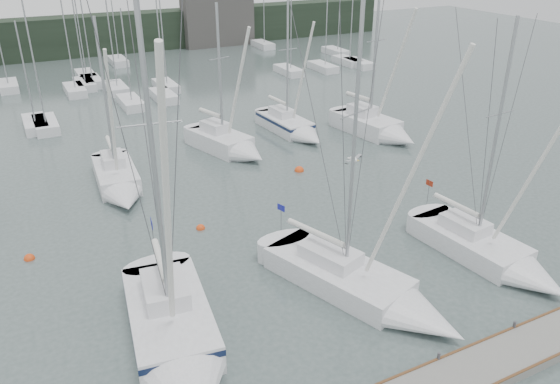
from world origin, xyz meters
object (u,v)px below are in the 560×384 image
Objects in this scene: sailboat_near_left at (177,345)px; buoy_a at (201,229)px; sailboat_mid_c at (231,146)px; buoy_c at (30,259)px; sailboat_mid_d at (294,128)px; sailboat_mid_e at (380,129)px; buoy_b at (299,171)px; sailboat_near_center at (376,294)px; sailboat_mid_b at (119,184)px; sailboat_near_right at (499,258)px.

buoy_a is at bearing 73.00° from sailboat_near_left.
sailboat_mid_c is at bearing 69.41° from sailboat_near_left.
buoy_c is (-14.68, -8.76, -0.61)m from sailboat_mid_c.
sailboat_mid_d is (6.10, 1.55, -0.06)m from sailboat_mid_c.
sailboat_mid_e reaches higher than buoy_b.
sailboat_near_center reaches higher than sailboat_mid_d.
buoy_b is at bearing -170.41° from sailboat_mid_e.
sailboat_near_center reaches higher than buoy_b.
sailboat_mid_c is (1.19, 19.68, 0.11)m from sailboat_near_center.
buoy_b is 17.98m from buoy_c.
sailboat_mid_d is 22.25× the size of buoy_a.
buoy_c is at bearing -168.35° from buoy_b.
buoy_b is at bearing 54.24° from sailboat_near_left.
sailboat_mid_b is 17.33× the size of buoy_b.
sailboat_near_left is at bearing -66.05° from buoy_c.
sailboat_mid_c is at bearing 30.83° from buoy_c.
sailboat_mid_d is (7.29, 21.23, 0.05)m from sailboat_near_center.
sailboat_near_right is 1.03× the size of sailboat_mid_e.
sailboat_near_left is 19.08m from buoy_b.
sailboat_mid_b is 20.86m from sailboat_mid_e.
sailboat_near_center is 22.45m from sailboat_mid_d.
sailboat_near_right reaches higher than buoy_b.
sailboat_mid_e is 27.52m from buoy_c.
sailboat_mid_b is (-7.66, 16.79, 0.05)m from sailboat_near_center.
sailboat_mid_b reaches higher than buoy_a.
sailboat_near_left is 11.28m from buoy_c.
sailboat_mid_d is 16.99× the size of buoy_b.
sailboat_mid_e is at bearing 44.99° from sailboat_near_left.
buoy_a is (2.96, -6.84, -0.55)m from sailboat_mid_b.
buoy_a is at bearing 96.02° from sailboat_near_center.
sailboat_near_left is 28.29× the size of buoy_c.
buoy_b is at bearing -77.36° from sailboat_mid_c.
sailboat_near_left reaches higher than buoy_c.
sailboat_mid_d reaches higher than buoy_a.
sailboat_mid_d is 20.51× the size of buoy_c.
sailboat_near_left is at bearing -114.35° from buoy_a.
sailboat_near_center is 17.37m from buoy_c.
sailboat_mid_c reaches higher than buoy_c.
sailboat_mid_b is 22.68× the size of buoy_a.
sailboat_mid_d is at bearing 43.27° from buoy_a.
sailboat_near_right is 23.35× the size of buoy_c.
sailboat_near_left reaches higher than sailboat_mid_e.
sailboat_mid_c reaches higher than buoy_b.
sailboat_near_center is at bearing -136.12° from sailboat_mid_e.
buoy_a is at bearing -166.03° from sailboat_mid_e.
sailboat_mid_b is at bearing 95.25° from sailboat_near_center.
sailboat_mid_c is 11.40m from buoy_a.
sailboat_mid_e is (5.89, -3.56, 0.08)m from sailboat_mid_d.
sailboat_mid_e is 9.60m from buoy_b.
buoy_c is at bearing -131.04° from sailboat_mid_b.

